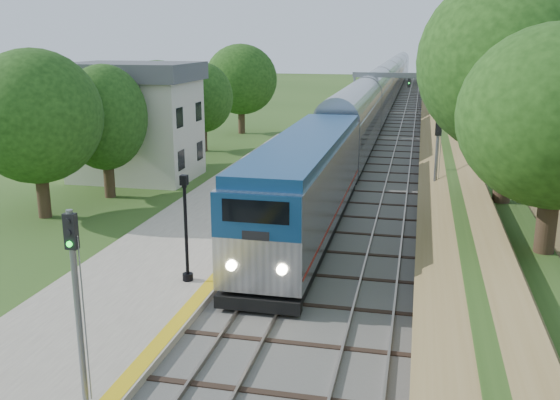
% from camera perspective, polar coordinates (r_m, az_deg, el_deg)
% --- Properties ---
extents(trackbed, '(9.50, 170.00, 0.28)m').
position_cam_1_polar(trackbed, '(70.61, 9.96, 6.64)').
color(trackbed, '#4C4944').
rests_on(trackbed, ground).
extents(platform, '(6.40, 68.00, 0.38)m').
position_cam_1_polar(platform, '(29.48, -8.86, -4.27)').
color(platform, gray).
rests_on(platform, ground).
extents(yellow_stripe, '(0.55, 68.00, 0.01)m').
position_cam_1_polar(yellow_stripe, '(28.53, -3.52, -4.35)').
color(yellow_stripe, gold).
rests_on(yellow_stripe, platform).
extents(embankment, '(10.64, 170.00, 11.70)m').
position_cam_1_polar(embankment, '(70.49, 16.88, 7.77)').
color(embankment, brown).
rests_on(embankment, ground).
extents(station_building, '(8.60, 6.60, 8.00)m').
position_cam_1_polar(station_building, '(44.63, -13.11, 7.12)').
color(station_building, beige).
rests_on(station_building, ground).
extents(signal_gantry, '(8.40, 0.38, 6.20)m').
position_cam_1_polar(signal_gantry, '(65.11, 10.33, 10.17)').
color(signal_gantry, slate).
rests_on(signal_gantry, ground).
extents(trees_behind_platform, '(7.82, 53.32, 7.21)m').
position_cam_1_polar(trees_behind_platform, '(35.05, -15.51, 5.71)').
color(trees_behind_platform, '#332316').
rests_on(trees_behind_platform, ground).
extents(train, '(3.22, 150.98, 4.74)m').
position_cam_1_polar(train, '(94.36, 9.57, 10.06)').
color(train, black).
rests_on(train, trackbed).
extents(lamppost_far, '(0.42, 0.42, 4.25)m').
position_cam_1_polar(lamppost_far, '(24.41, -8.58, -3.13)').
color(lamppost_far, black).
rests_on(lamppost_far, platform).
extents(signal_platform, '(0.31, 0.24, 5.26)m').
position_cam_1_polar(signal_platform, '(16.51, -18.15, -7.65)').
color(signal_platform, slate).
rests_on(signal_platform, platform).
extents(signal_farside, '(0.31, 0.25, 5.71)m').
position_cam_1_polar(signal_farside, '(33.06, 14.11, 3.66)').
color(signal_farside, slate).
rests_on(signal_farside, ground).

